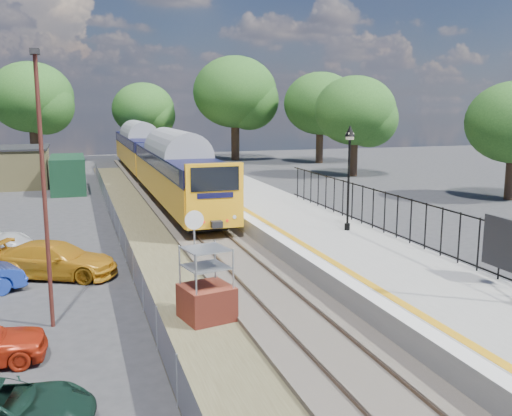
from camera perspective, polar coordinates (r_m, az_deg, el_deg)
name	(u,v)px	position (r m, az deg, el deg)	size (l,w,h in m)	color
ground	(281,307)	(18.37, 2.56, -9.91)	(120.00, 120.00, 0.00)	#2D2D30
track_bed	(201,239)	(27.15, -5.49, -3.07)	(5.90, 80.00, 0.29)	#473F38
platform	(306,232)	(26.89, 5.05, -2.41)	(5.00, 70.00, 0.90)	gray
platform_edge	(265,225)	(26.07, 0.88, -1.75)	(0.90, 70.00, 0.01)	silver
victorian_lamp_north	(349,153)	(24.97, 9.32, 5.46)	(0.44, 0.44, 4.60)	black
palisade_fence	(422,224)	(22.73, 16.26, -1.56)	(0.12, 26.00, 2.00)	black
wire_fence	(117,224)	(28.79, -13.77, -1.52)	(0.06, 52.00, 1.20)	#999EA3
outbuilding	(8,168)	(47.86, -23.58, 3.64)	(10.80, 10.10, 3.12)	#9C9058
tree_line	(149,102)	(58.63, -10.67, 10.36)	(56.80, 43.80, 11.88)	#332319
train	(154,156)	(45.94, -10.20, 5.12)	(2.82, 40.83, 3.51)	#F0A515
brick_plinth	(206,286)	(17.03, -4.98, -7.74)	(1.66, 1.66, 2.25)	maroon
speed_sign	(195,240)	(18.28, -6.17, -3.15)	(0.62, 0.11, 3.06)	#999EA3
carpark_lamp	(43,176)	(16.84, -20.52, 3.03)	(0.25, 0.50, 7.81)	#4F211A
car_yellow	(55,260)	(22.53, -19.43, -4.91)	(1.86, 4.58, 1.33)	#C07F16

